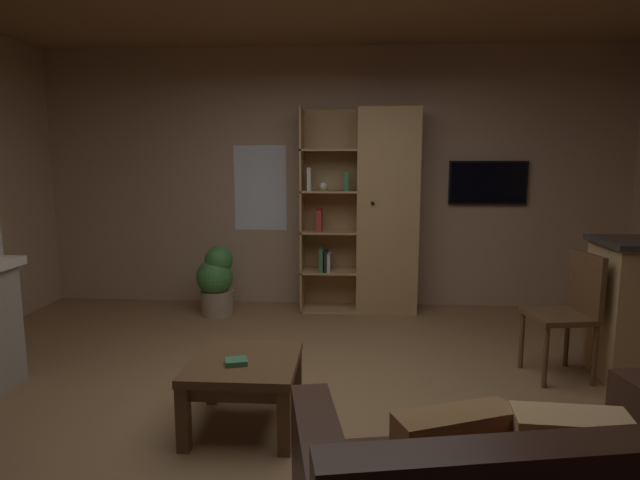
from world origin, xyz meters
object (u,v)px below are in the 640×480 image
object	(u,v)px
coffee_table	(244,373)
table_book_0	(236,362)
wall_mounted_tv	(488,183)
potted_floor_plant	(216,280)
bookshelf_cabinet	(379,213)
dining_chair	(570,307)

from	to	relation	value
coffee_table	table_book_0	distance (m)	0.13
table_book_0	wall_mounted_tv	world-z (taller)	wall_mounted_tv
coffee_table	potted_floor_plant	bearing A→B (deg)	108.44
coffee_table	table_book_0	xyz separation A→B (m)	(-0.03, -0.08, 0.10)
wall_mounted_tv	coffee_table	bearing A→B (deg)	-126.52
bookshelf_cabinet	potted_floor_plant	size ratio (longest dim) A/B	2.93
potted_floor_plant	wall_mounted_tv	xyz separation A→B (m)	(2.80, 0.50, 0.98)
potted_floor_plant	wall_mounted_tv	bearing A→B (deg)	10.04
coffee_table	wall_mounted_tv	size ratio (longest dim) A/B	0.82
potted_floor_plant	table_book_0	bearing A→B (deg)	-72.73
bookshelf_cabinet	wall_mounted_tv	world-z (taller)	bookshelf_cabinet
coffee_table	dining_chair	world-z (taller)	dining_chair
bookshelf_cabinet	potted_floor_plant	xyz separation A→B (m)	(-1.65, -0.28, -0.67)
bookshelf_cabinet	coffee_table	xyz separation A→B (m)	(-0.89, -2.55, -0.70)
bookshelf_cabinet	table_book_0	xyz separation A→B (m)	(-0.92, -2.62, -0.60)
dining_chair	potted_floor_plant	distance (m)	3.28
wall_mounted_tv	dining_chair	bearing A→B (deg)	-84.79
table_book_0	potted_floor_plant	distance (m)	2.45
coffee_table	dining_chair	distance (m)	2.39
coffee_table	wall_mounted_tv	distance (m)	3.58
table_book_0	potted_floor_plant	bearing A→B (deg)	107.27
wall_mounted_tv	table_book_0	bearing A→B (deg)	-126.13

